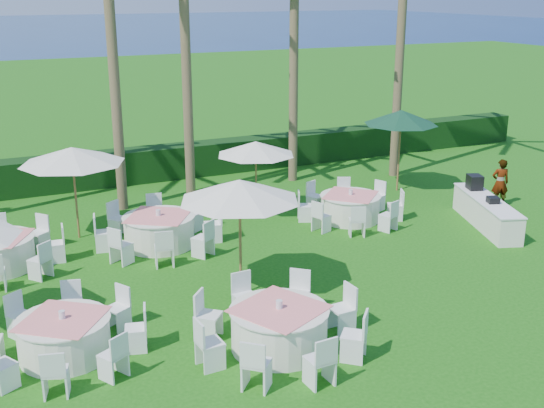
% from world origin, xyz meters
% --- Properties ---
extents(ground, '(120.00, 120.00, 0.00)m').
position_xyz_m(ground, '(0.00, 0.00, 0.00)').
color(ground, '#16550E').
rests_on(ground, ground).
extents(hedge, '(34.00, 1.00, 1.20)m').
position_xyz_m(hedge, '(0.00, 12.00, 0.60)').
color(hedge, black).
rests_on(hedge, ground).
extents(banquet_table_a, '(3.12, 3.12, 0.95)m').
position_xyz_m(banquet_table_a, '(-4.52, 0.35, 0.42)').
color(banquet_table_a, white).
rests_on(banquet_table_a, ground).
extents(banquet_table_b, '(3.42, 3.42, 1.02)m').
position_xyz_m(banquet_table_b, '(-0.66, -1.12, 0.45)').
color(banquet_table_b, white).
rests_on(banquet_table_b, ground).
extents(banquet_table_e, '(3.46, 3.46, 1.03)m').
position_xyz_m(banquet_table_e, '(-1.22, 5.32, 0.46)').
color(banquet_table_e, white).
rests_on(banquet_table_e, ground).
extents(banquet_table_f, '(3.12, 3.12, 0.97)m').
position_xyz_m(banquet_table_f, '(4.64, 4.96, 0.42)').
color(banquet_table_f, white).
rests_on(banquet_table_f, ground).
extents(umbrella_b, '(2.74, 2.74, 2.75)m').
position_xyz_m(umbrella_b, '(-0.39, 1.49, 2.51)').
color(umbrella_b, brown).
rests_on(umbrella_b, ground).
extents(umbrella_c, '(2.88, 2.88, 2.63)m').
position_xyz_m(umbrella_c, '(-3.13, 6.89, 2.40)').
color(umbrella_c, brown).
rests_on(umbrella_c, ground).
extents(umbrella_d, '(2.40, 2.40, 2.37)m').
position_xyz_m(umbrella_d, '(2.19, 6.50, 2.16)').
color(umbrella_d, brown).
rests_on(umbrella_d, ground).
extents(umbrella_green, '(2.53, 2.53, 2.83)m').
position_xyz_m(umbrella_green, '(7.80, 7.01, 2.58)').
color(umbrella_green, brown).
rests_on(umbrella_green, ground).
extents(buffet_table, '(1.90, 3.65, 1.28)m').
position_xyz_m(buffet_table, '(8.03, 2.81, 0.45)').
color(buffet_table, white).
rests_on(buffet_table, ground).
extents(staff_person, '(0.67, 0.56, 1.56)m').
position_xyz_m(staff_person, '(9.75, 4.14, 0.78)').
color(staff_person, gray).
rests_on(staff_person, ground).
extents(palm_b, '(4.35, 4.28, 10.21)m').
position_xyz_m(palm_b, '(-1.38, 9.02, 5.58)').
color(palm_b, brown).
rests_on(palm_b, ground).
extents(palm_c, '(4.15, 4.40, 10.24)m').
position_xyz_m(palm_c, '(1.05, 9.41, 5.59)').
color(palm_c, brown).
rests_on(palm_c, ground).
extents(palm_d, '(4.40, 3.98, 7.96)m').
position_xyz_m(palm_d, '(5.09, 9.76, 4.43)').
color(palm_d, brown).
rests_on(palm_d, ground).
extents(palm_e, '(4.35, 4.28, 10.65)m').
position_xyz_m(palm_e, '(8.85, 8.76, 5.80)').
color(palm_e, brown).
rests_on(palm_e, ground).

